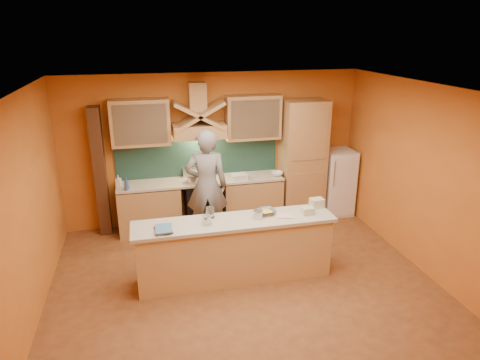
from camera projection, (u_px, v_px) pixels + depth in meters
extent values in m
cube|color=brown|center=(246.00, 288.00, 6.14)|extent=(5.50, 5.00, 0.01)
cube|color=white|center=(247.00, 91.00, 5.21)|extent=(5.50, 5.00, 0.01)
cube|color=#C96E27|center=(214.00, 149.00, 7.97)|extent=(5.50, 0.02, 2.80)
cube|color=#C96E27|center=(324.00, 312.00, 3.38)|extent=(5.50, 0.02, 2.80)
cube|color=#C96E27|center=(23.00, 217.00, 5.08)|extent=(0.02, 5.00, 2.80)
cube|color=#C96E27|center=(428.00, 181.00, 6.27)|extent=(0.02, 5.00, 2.80)
cube|color=tan|center=(150.00, 209.00, 7.75)|extent=(1.10, 0.60, 0.86)
cube|color=tan|center=(251.00, 200.00, 8.16)|extent=(1.10, 0.60, 0.86)
cube|color=#BCB39F|center=(201.00, 181.00, 7.80)|extent=(3.00, 0.62, 0.04)
cube|color=black|center=(202.00, 203.00, 7.95)|extent=(0.60, 0.58, 0.90)
cube|color=#193731|center=(198.00, 158.00, 7.94)|extent=(3.00, 0.03, 0.70)
cube|color=tan|center=(199.00, 131.00, 7.53)|extent=(0.92, 0.50, 0.24)
cube|color=tan|center=(197.00, 97.00, 7.43)|extent=(0.30, 0.30, 0.50)
cube|color=tan|center=(140.00, 122.00, 7.33)|extent=(1.00, 0.35, 0.80)
cube|color=tan|center=(253.00, 117.00, 7.76)|extent=(1.00, 0.35, 0.80)
cube|color=tan|center=(302.00, 160.00, 8.14)|extent=(0.80, 0.60, 2.30)
cube|color=white|center=(337.00, 182.00, 8.47)|extent=(0.58, 0.60, 1.30)
cube|color=#472816|center=(100.00, 172.00, 7.47)|extent=(0.20, 0.30, 2.30)
cube|color=tan|center=(235.00, 251.00, 6.25)|extent=(2.80, 0.55, 0.88)
cube|color=#BCB39F|center=(235.00, 222.00, 6.09)|extent=(2.90, 0.62, 0.05)
imported|color=gray|center=(207.00, 186.00, 7.29)|extent=(0.77, 0.56, 1.97)
cylinder|color=silver|center=(193.00, 180.00, 7.64)|extent=(0.24, 0.24, 0.14)
cylinder|color=silver|center=(207.00, 175.00, 7.87)|extent=(0.24, 0.24, 0.15)
imported|color=silver|center=(118.00, 180.00, 7.47)|extent=(0.11, 0.11, 0.19)
imported|color=#375798|center=(127.00, 184.00, 7.25)|extent=(0.11, 0.11, 0.23)
imported|color=silver|center=(277.00, 174.00, 7.99)|extent=(0.30, 0.30, 0.07)
cube|color=silver|center=(239.00, 177.00, 7.79)|extent=(0.30, 0.24, 0.10)
imported|color=#A53B41|center=(156.00, 231.00, 5.71)|extent=(0.25, 0.32, 0.03)
imported|color=teal|center=(155.00, 229.00, 5.72)|extent=(0.23, 0.31, 0.02)
cylinder|color=silver|center=(210.00, 212.00, 6.14)|extent=(0.14, 0.14, 0.16)
cylinder|color=white|center=(207.00, 220.00, 5.93)|extent=(0.13, 0.13, 0.13)
cube|color=silver|center=(258.00, 215.00, 6.12)|extent=(0.16, 0.16, 0.10)
imported|color=silver|center=(266.00, 212.00, 6.28)|extent=(0.29, 0.29, 0.07)
cube|color=beige|center=(285.00, 216.00, 6.20)|extent=(0.30, 0.26, 0.02)
cube|color=beige|center=(317.00, 203.00, 6.52)|extent=(0.21, 0.17, 0.13)
cube|color=beige|center=(308.00, 211.00, 6.26)|extent=(0.18, 0.14, 0.10)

